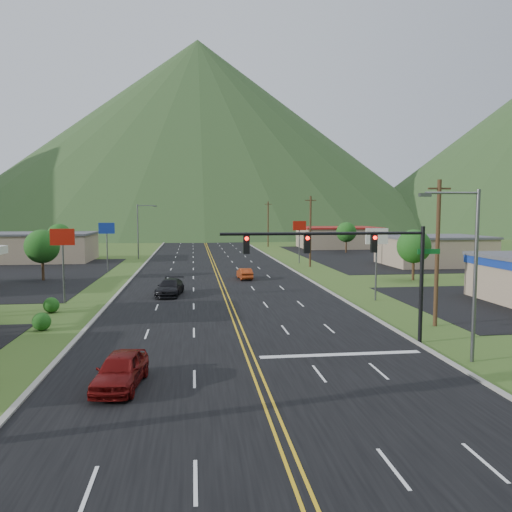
{
  "coord_description": "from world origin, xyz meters",
  "views": [
    {
      "loc": [
        -2.99,
        -13.97,
        7.89
      ],
      "look_at": [
        1.73,
        23.29,
        4.5
      ],
      "focal_mm": 35.0,
      "sensor_mm": 36.0,
      "label": 1
    }
  ],
  "objects": [
    {
      "name": "utility_pole_b",
      "position": [
        13.5,
        55.0,
        5.13
      ],
      "size": [
        1.6,
        0.28,
        10.0
      ],
      "color": "#382314",
      "rests_on": "ground"
    },
    {
      "name": "streetlight_east",
      "position": [
        11.18,
        10.0,
        5.18
      ],
      "size": [
        3.28,
        0.25,
        9.0
      ],
      "color": "#59595E",
      "rests_on": "ground"
    },
    {
      "name": "car_red_near",
      "position": [
        -6.26,
        8.31,
        0.78
      ],
      "size": [
        2.39,
        4.79,
        1.57
      ],
      "primitive_type": "imported",
      "rotation": [
        0.0,
        0.0,
        -0.12
      ],
      "color": "#630B0B",
      "rests_on": "ground"
    },
    {
      "name": "tree_west_b",
      "position": [
        -25.0,
        72.0,
        3.89
      ],
      "size": [
        3.84,
        3.84,
        5.82
      ],
      "color": "#382314",
      "rests_on": "ground"
    },
    {
      "name": "car_red_far",
      "position": [
        2.91,
        43.06,
        0.64
      ],
      "size": [
        1.63,
        3.95,
        1.27
      ],
      "primitive_type": "imported",
      "rotation": [
        0.0,
        0.0,
        3.22
      ],
      "color": "#9A3210",
      "rests_on": "ground"
    },
    {
      "name": "tree_east_a",
      "position": [
        22.0,
        40.0,
        3.89
      ],
      "size": [
        3.84,
        3.84,
        5.82
      ],
      "color": "#382314",
      "rests_on": "ground"
    },
    {
      "name": "pole_sign_east_b",
      "position": [
        13.0,
        60.0,
        5.05
      ],
      "size": [
        2.0,
        0.18,
        6.4
      ],
      "color": "#59595E",
      "rests_on": "ground"
    },
    {
      "name": "pole_sign_west_a",
      "position": [
        -14.0,
        30.0,
        5.05
      ],
      "size": [
        2.0,
        0.18,
        6.4
      ],
      "color": "#59595E",
      "rests_on": "ground"
    },
    {
      "name": "tree_east_b",
      "position": [
        26.0,
        78.0,
        3.89
      ],
      "size": [
        3.84,
        3.84,
        5.82
      ],
      "color": "#382314",
      "rests_on": "ground"
    },
    {
      "name": "ground",
      "position": [
        0.0,
        0.0,
        0.0
      ],
      "size": [
        500.0,
        500.0,
        0.0
      ],
      "primitive_type": "plane",
      "color": "#2D4F1C",
      "rests_on": "ground"
    },
    {
      "name": "building_west_far",
      "position": [
        -28.0,
        68.0,
        2.26
      ],
      "size": [
        18.4,
        11.4,
        4.5
      ],
      "color": "gray",
      "rests_on": "ground"
    },
    {
      "name": "car_dark_mid",
      "position": [
        -5.18,
        32.73,
        0.75
      ],
      "size": [
        2.8,
        5.41,
        1.5
      ],
      "primitive_type": "imported",
      "rotation": [
        0.0,
        0.0,
        -0.14
      ],
      "color": "black",
      "rests_on": "ground"
    },
    {
      "name": "utility_pole_c",
      "position": [
        13.5,
        95.0,
        5.13
      ],
      "size": [
        1.6,
        0.28,
        10.0
      ],
      "color": "#382314",
      "rests_on": "ground"
    },
    {
      "name": "traffic_signal",
      "position": [
        6.48,
        14.0,
        5.33
      ],
      "size": [
        13.1,
        0.43,
        7.0
      ],
      "color": "black",
      "rests_on": "ground"
    },
    {
      "name": "utility_pole_a",
      "position": [
        13.5,
        18.0,
        5.13
      ],
      "size": [
        1.6,
        0.28,
        10.0
      ],
      "color": "#382314",
      "rests_on": "ground"
    },
    {
      "name": "pole_sign_east_a",
      "position": [
        13.0,
        28.0,
        5.05
      ],
      "size": [
        2.0,
        0.18,
        6.4
      ],
      "color": "#59595E",
      "rests_on": "ground"
    },
    {
      "name": "mountain_n",
      "position": [
        0.0,
        220.0,
        42.5
      ],
      "size": [
        220.0,
        220.0,
        85.0
      ],
      "primitive_type": "cone",
      "color": "#1E3E1C",
      "rests_on": "ground"
    },
    {
      "name": "pole_sign_west_b",
      "position": [
        -14.0,
        52.0,
        5.05
      ],
      "size": [
        2.0,
        0.18,
        6.4
      ],
      "color": "#59595E",
      "rests_on": "ground"
    },
    {
      "name": "building_east_far",
      "position": [
        28.0,
        90.0,
        2.26
      ],
      "size": [
        16.4,
        12.4,
        4.5
      ],
      "color": "gray",
      "rests_on": "ground"
    },
    {
      "name": "utility_pole_d",
      "position": [
        13.5,
        135.0,
        5.13
      ],
      "size": [
        1.6,
        0.28,
        10.0
      ],
      "color": "#382314",
      "rests_on": "ground"
    },
    {
      "name": "road",
      "position": [
        0.0,
        0.0,
        0.0
      ],
      "size": [
        20.0,
        460.0,
        0.04
      ],
      "primitive_type": "cube",
      "color": "black",
      "rests_on": "ground"
    },
    {
      "name": "tree_west_a",
      "position": [
        -20.0,
        45.0,
        3.89
      ],
      "size": [
        3.84,
        3.84,
        5.82
      ],
      "color": "#382314",
      "rests_on": "ground"
    },
    {
      "name": "streetlight_west",
      "position": [
        -11.68,
        70.0,
        5.18
      ],
      "size": [
        3.28,
        0.25,
        9.0
      ],
      "color": "#59595E",
      "rests_on": "ground"
    },
    {
      "name": "building_east_mid",
      "position": [
        32.0,
        55.0,
        2.16
      ],
      "size": [
        14.4,
        11.4,
        4.3
      ],
      "color": "gray",
      "rests_on": "ground"
    }
  ]
}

